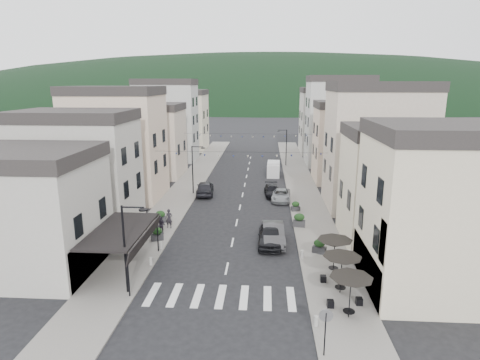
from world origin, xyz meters
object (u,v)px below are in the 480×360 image
Objects in this scene: parked_car_e at (205,188)px; pedestrian_b at (161,225)px; parked_car_c at (281,195)px; delivery_van at (273,168)px; parked_car_a at (270,235)px; pedestrian_a at (169,219)px; parked_car_b at (273,234)px; parked_car_d at (273,191)px.

pedestrian_b is at bearing 76.34° from parked_car_e.
delivery_van is (-0.67, 12.97, 0.41)m from parked_car_c.
parked_car_e is at bearing -125.48° from delivery_van.
parked_car_e is at bearing 118.34° from parked_car_a.
parked_car_e is 13.61m from pedestrian_b.
pedestrian_a reaches higher than parked_car_c.
parked_car_b is 1.14× the size of parked_car_d.
pedestrian_a is at bearing -133.82° from parked_car_c.
delivery_van is 2.52× the size of pedestrian_a.
parked_car_e is at bearing 174.97° from parked_car_d.
parked_car_b is 1.09× the size of parked_car_c.
parked_car_a is 13.27m from parked_car_c.
parked_car_e reaches higher than parked_car_a.
parked_car_b is at bearing -91.83° from parked_car_c.
delivery_van is at bearing 78.57° from pedestrian_b.
parked_car_a is 26.18m from delivery_van.
parked_car_d is (0.41, 15.05, -0.20)m from parked_car_a.
parked_car_d is at bearing 86.76° from parked_car_b.
parked_car_c is 2.91× the size of pedestrian_b.
parked_car_d is at bearing 174.30° from parked_car_e.
pedestrian_a is (-9.41, 3.10, 0.18)m from parked_car_a.
pedestrian_a is (-10.11, -23.07, -0.03)m from delivery_van.
parked_car_c is 16.08m from pedestrian_b.
pedestrian_a is at bearing 161.34° from parked_car_b.
parked_car_c is 13.00m from delivery_van.
parked_car_c is 9.39m from parked_car_e.
pedestrian_b reaches higher than parked_car_b.
parked_car_e is at bearing 93.47° from pedestrian_b.
pedestrian_b is (-1.94, -13.47, 0.06)m from parked_car_e.
parked_car_a is 9.91m from pedestrian_a.
pedestrian_a is (-1.57, -11.98, 0.17)m from parked_car_e.
pedestrian_a is at bearing 87.93° from pedestrian_b.
delivery_van reaches higher than parked_car_d.
parked_car_b is at bearing 4.42° from pedestrian_b.
parked_car_d is at bearing -89.40° from delivery_van.
parked_car_a is 3.12× the size of pedestrian_b.
parked_car_b is 2.81× the size of pedestrian_a.
parked_car_e reaches higher than parked_car_d.
delivery_van reaches higher than parked_car_a.
parked_car_d is 0.89× the size of parked_car_e.
pedestrian_a reaches higher than parked_car_b.
parked_car_e reaches higher than parked_car_b.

